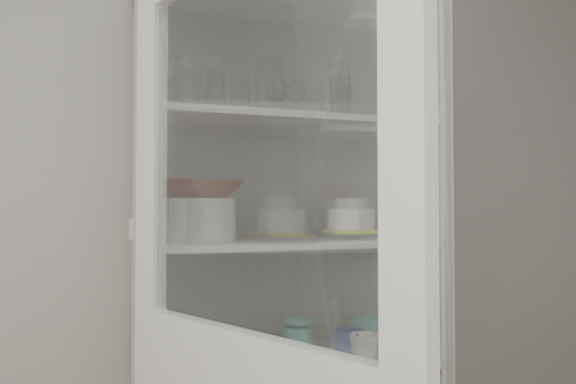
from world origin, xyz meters
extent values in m
cube|color=#A5A29B|center=(0.00, 1.50, 1.30)|extent=(3.60, 0.02, 2.60)
cube|color=silver|center=(-0.28, 1.27, 1.05)|extent=(0.03, 0.45, 2.10)
cube|color=silver|center=(0.68, 1.27, 1.05)|extent=(0.03, 0.45, 2.10)
cube|color=gray|center=(0.20, 1.49, 1.05)|extent=(1.00, 0.03, 2.10)
cube|color=silver|center=(0.20, 1.26, 0.85)|extent=(0.94, 0.42, 0.02)
cube|color=silver|center=(0.20, 1.26, 1.25)|extent=(0.94, 0.42, 0.02)
cube|color=silver|center=(0.20, 1.26, 1.65)|extent=(0.94, 0.42, 0.02)
cube|color=silver|center=(-0.28, 1.01, 1.50)|extent=(0.07, 0.10, 0.80)
cube|color=silver|center=(0.05, 0.27, 1.50)|extent=(0.07, 0.10, 0.80)
cube|color=silver|center=(-0.11, 0.64, 1.50)|extent=(0.31, 0.66, 0.78)
cylinder|color=silver|center=(-0.21, 1.13, 1.73)|extent=(0.09, 0.09, 0.15)
cylinder|color=silver|center=(-0.12, 1.13, 1.74)|extent=(0.10, 0.10, 0.15)
cylinder|color=silver|center=(0.00, 1.15, 1.72)|extent=(0.07, 0.07, 0.13)
cylinder|color=silver|center=(0.35, 1.17, 1.73)|extent=(0.09, 0.09, 0.14)
cylinder|color=silver|center=(0.33, 1.13, 1.72)|extent=(0.08, 0.08, 0.12)
cylinder|color=silver|center=(0.31, 1.15, 1.73)|extent=(0.09, 0.09, 0.14)
cylinder|color=silver|center=(0.61, 1.16, 1.73)|extent=(0.09, 0.09, 0.14)
cylinder|color=silver|center=(-0.13, 1.28, 1.74)|extent=(0.08, 0.08, 0.15)
cylinder|color=silver|center=(-0.06, 1.26, 1.73)|extent=(0.08, 0.08, 0.15)
cylinder|color=silver|center=(0.12, 1.29, 1.73)|extent=(0.08, 0.08, 0.14)
cylinder|color=silver|center=(-0.10, 1.24, 1.30)|extent=(0.21, 0.21, 0.07)
cylinder|color=silver|center=(-0.21, 1.41, 1.30)|extent=(0.21, 0.21, 0.07)
cylinder|color=silver|center=(-0.10, 1.24, 1.36)|extent=(0.27, 0.27, 0.06)
imported|color=maroon|center=(-0.10, 1.24, 1.42)|extent=(0.30, 0.30, 0.06)
cylinder|color=silver|center=(0.42, 1.24, 1.27)|extent=(0.42, 0.42, 0.02)
cube|color=yellow|center=(0.42, 1.24, 1.29)|extent=(0.18, 0.18, 0.01)
cylinder|color=silver|center=(0.42, 1.24, 1.33)|extent=(0.19, 0.19, 0.07)
cylinder|color=#AAB1B2|center=(0.46, 1.31, 1.33)|extent=(0.13, 0.13, 0.14)
imported|color=navy|center=(0.40, 1.22, 0.91)|extent=(0.13, 0.13, 0.09)
imported|color=#167F73|center=(0.52, 1.33, 0.91)|extent=(0.15, 0.15, 0.10)
imported|color=silver|center=(0.41, 1.13, 0.91)|extent=(0.13, 0.13, 0.09)
cylinder|color=#167F73|center=(0.24, 1.29, 0.91)|extent=(0.10, 0.10, 0.10)
ellipsoid|color=#167F73|center=(0.24, 1.29, 0.97)|extent=(0.10, 0.10, 0.02)
cylinder|color=silver|center=(0.15, 1.20, 0.88)|extent=(0.10, 0.10, 0.04)
cylinder|color=silver|center=(-0.21, 1.31, 0.92)|extent=(0.13, 0.13, 0.13)
camera|label=1|loc=(-0.43, -0.52, 1.36)|focal=35.00mm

